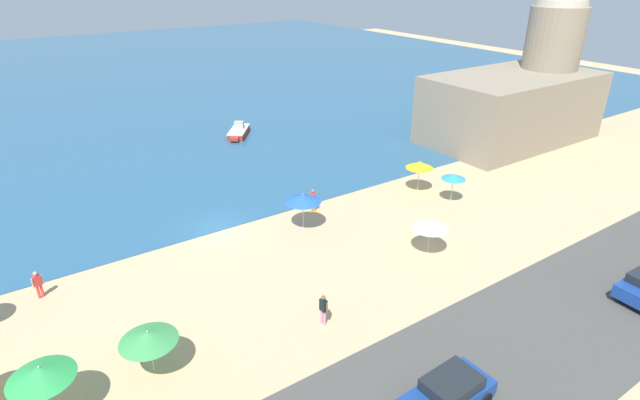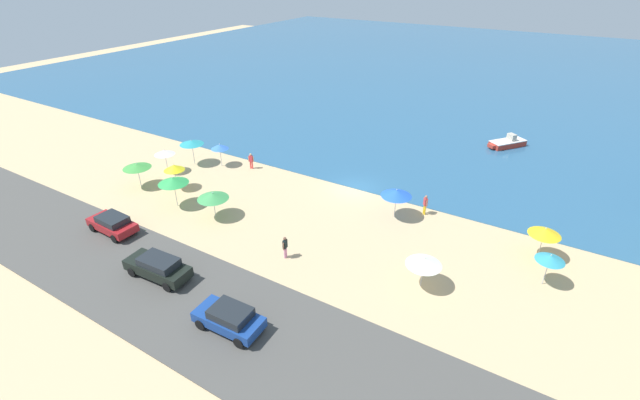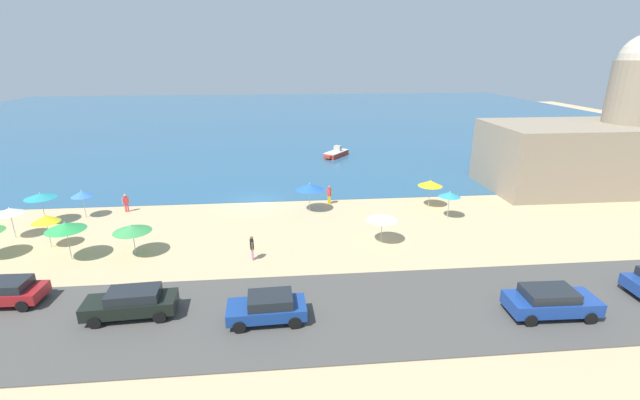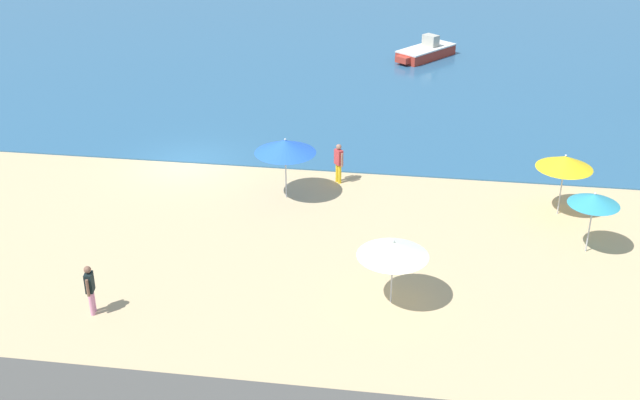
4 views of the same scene
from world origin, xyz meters
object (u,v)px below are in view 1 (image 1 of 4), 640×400
at_px(beach_umbrella_0, 420,165).
at_px(bather_1, 38,283).
at_px(beach_umbrella_4, 148,337).
at_px(harbor_fortress, 523,92).
at_px(beach_umbrella_2, 303,198).
at_px(skiff_nearshore, 239,132).
at_px(bather_0, 313,199).
at_px(parked_car_2, 448,393).
at_px(beach_umbrella_10, 40,373).
at_px(beach_umbrella_8, 431,225).
at_px(bather_2, 323,308).
at_px(beach_umbrella_3, 454,177).

height_order(beach_umbrella_0, bather_1, beach_umbrella_0).
xyz_separation_m(beach_umbrella_4, harbor_fortress, (40.39, 11.61, 2.61)).
bearing_deg(beach_umbrella_2, skiff_nearshore, 76.21).
relative_size(beach_umbrella_0, bather_0, 1.45).
bearing_deg(beach_umbrella_0, bather_0, 169.58).
height_order(bather_0, harbor_fortress, harbor_fortress).
distance_m(beach_umbrella_4, parked_car_2, 12.35).
bearing_deg(beach_umbrella_10, beach_umbrella_8, 1.98).
xyz_separation_m(bather_0, skiff_nearshore, (3.06, 18.38, -0.50)).
xyz_separation_m(bather_1, bather_2, (11.11, -10.08, 0.04)).
relative_size(bather_1, harbor_fortress, 0.09).
bearing_deg(beach_umbrella_10, bather_0, 27.21).
distance_m(beach_umbrella_8, bather_1, 21.72).
height_order(beach_umbrella_8, harbor_fortress, harbor_fortress).
xyz_separation_m(beach_umbrella_0, bather_1, (-25.99, 1.19, -1.25)).
distance_m(beach_umbrella_4, beach_umbrella_10, 4.00).
height_order(beach_umbrella_8, bather_1, beach_umbrella_8).
bearing_deg(beach_umbrella_8, beach_umbrella_0, 49.80).
bearing_deg(bather_1, beach_umbrella_8, -22.13).
bearing_deg(parked_car_2, beach_umbrella_2, 78.34).
bearing_deg(beach_umbrella_0, bather_2, -149.17).
distance_m(beach_umbrella_3, parked_car_2, 19.44).
distance_m(bather_0, harbor_fortress, 26.68).
height_order(bather_0, bather_1, bather_0).
bearing_deg(beach_umbrella_4, beach_umbrella_3, 11.19).
bearing_deg(beach_umbrella_2, harbor_fortress, 8.68).
bearing_deg(beach_umbrella_3, skiff_nearshore, 105.25).
distance_m(beach_umbrella_8, harbor_fortress, 26.23).
bearing_deg(beach_umbrella_2, bather_1, 175.21).
height_order(beach_umbrella_0, bather_2, beach_umbrella_0).
xyz_separation_m(beach_umbrella_2, bather_0, (1.87, 1.69, -1.24)).
distance_m(beach_umbrella_2, bather_1, 15.61).
relative_size(beach_umbrella_0, beach_umbrella_8, 1.09).
height_order(beach_umbrella_2, beach_umbrella_4, beach_umbrella_2).
bearing_deg(beach_umbrella_8, bather_1, 157.87).
distance_m(bather_2, skiff_nearshore, 30.32).
bearing_deg(beach_umbrella_8, bather_2, -168.04).
relative_size(beach_umbrella_8, beach_umbrella_10, 0.84).
height_order(bather_0, parked_car_2, bather_0).
xyz_separation_m(bather_1, harbor_fortress, (43.68, 3.00, 3.64)).
bearing_deg(beach_umbrella_3, beach_umbrella_4, -168.81).
height_order(beach_umbrella_2, beach_umbrella_10, beach_umbrella_10).
relative_size(beach_umbrella_10, harbor_fortress, 0.16).
bearing_deg(beach_umbrella_3, harbor_fortress, 22.29).
height_order(beach_umbrella_2, beach_umbrella_8, beach_umbrella_2).
distance_m(beach_umbrella_2, beach_umbrella_4, 14.23).
relative_size(beach_umbrella_2, beach_umbrella_8, 1.12).
bearing_deg(bather_0, beach_umbrella_2, -137.90).
distance_m(beach_umbrella_2, bather_0, 2.81).
bearing_deg(beach_umbrella_3, beach_umbrella_2, 166.43).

